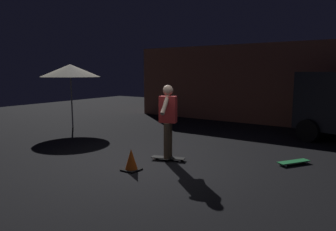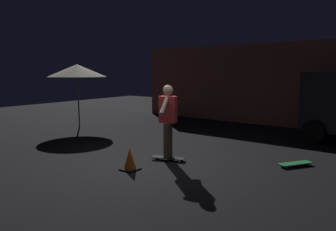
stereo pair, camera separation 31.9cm
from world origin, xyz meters
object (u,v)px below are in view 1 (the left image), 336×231
skateboard_spare (294,162)px  skater (168,116)px  patio_umbrella (70,71)px  traffic_cone (131,160)px  skateboard_ridden (168,158)px

skateboard_spare → skater: 2.97m
patio_umbrella → traffic_cone: size_ratio=5.00×
patio_umbrella → skater: 5.58m
skater → skateboard_ridden: bearing=0.0°
skater → traffic_cone: (-0.23, -1.03, -0.83)m
skateboard_ridden → skateboard_spare: bearing=27.6°
skateboard_spare → traffic_cone: bearing=-139.5°
skateboard_ridden → skater: 0.98m
skateboard_spare → traffic_cone: (-2.72, -2.32, 0.16)m
skateboard_spare → patio_umbrella: bearing=178.2°
skateboard_ridden → skater: bearing=180.0°
skateboard_ridden → traffic_cone: (-0.23, -1.03, 0.16)m
skateboard_ridden → skateboard_spare: size_ratio=1.06×
skater → traffic_cone: skater is taller
patio_umbrella → skateboard_ridden: 5.84m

